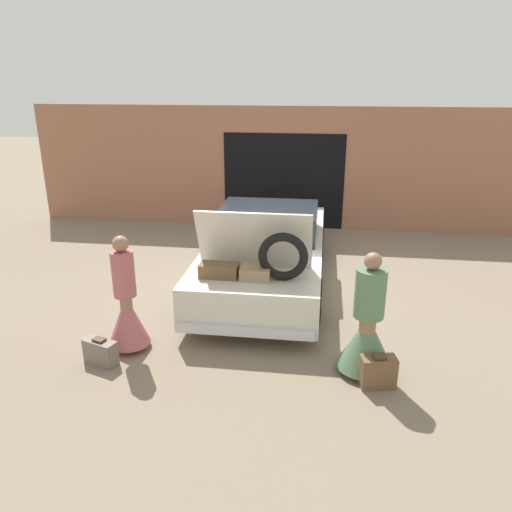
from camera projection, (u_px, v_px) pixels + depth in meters
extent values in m
plane|color=#7F705B|center=(266.00, 281.00, 8.82)|extent=(40.00, 40.00, 0.00)
cube|color=#9E664C|center=(284.00, 168.00, 11.62)|extent=(12.00, 0.12, 2.80)
cube|color=black|center=(283.00, 181.00, 11.65)|extent=(2.80, 0.02, 2.20)
cube|color=silver|center=(266.00, 256.00, 8.66)|extent=(1.92, 4.66, 0.61)
cube|color=#1E2328|center=(268.00, 221.00, 8.73)|extent=(1.69, 1.49, 0.48)
cylinder|color=black|center=(231.00, 237.00, 10.17)|extent=(0.18, 0.66, 0.66)
cylinder|color=black|center=(319.00, 241.00, 9.94)|extent=(0.18, 0.66, 0.66)
cylinder|color=black|center=(197.00, 294.00, 7.52)|extent=(0.18, 0.66, 0.66)
cylinder|color=black|center=(315.00, 301.00, 7.29)|extent=(0.18, 0.66, 0.66)
cube|color=silver|center=(245.00, 331.00, 6.52)|extent=(1.82, 0.10, 0.12)
cube|color=silver|center=(254.00, 240.00, 7.03)|extent=(1.63, 0.41, 0.91)
cube|color=brown|center=(219.00, 270.00, 6.92)|extent=(0.54, 0.28, 0.19)
cube|color=#9E8460|center=(256.00, 273.00, 6.86)|extent=(0.41, 0.33, 0.17)
torus|color=black|center=(283.00, 257.00, 6.72)|extent=(0.68, 0.12, 0.68)
cylinder|color=#997051|center=(128.00, 322.00, 6.55)|extent=(0.16, 0.16, 0.76)
cone|color=#B25B60|center=(128.00, 319.00, 6.54)|extent=(0.55, 0.55, 0.68)
cylinder|color=#B25B60|center=(123.00, 274.00, 6.32)|extent=(0.29, 0.29, 0.60)
sphere|color=#997051|center=(120.00, 244.00, 6.18)|extent=(0.21, 0.21, 0.21)
cylinder|color=#997051|center=(366.00, 344.00, 6.02)|extent=(0.20, 0.20, 0.75)
cone|color=#567A56|center=(366.00, 341.00, 6.01)|extent=(0.69, 0.69, 0.68)
cylinder|color=#567A56|center=(370.00, 293.00, 5.79)|extent=(0.36, 0.36, 0.59)
sphere|color=#997051|center=(373.00, 261.00, 5.66)|extent=(0.20, 0.20, 0.20)
cube|color=#75665B|center=(101.00, 352.00, 6.26)|extent=(0.47, 0.32, 0.32)
cube|color=#4C3823|center=(99.00, 339.00, 6.20)|extent=(0.18, 0.15, 0.02)
cube|color=brown|center=(378.00, 372.00, 5.79)|extent=(0.44, 0.28, 0.38)
cube|color=#4C3823|center=(379.00, 356.00, 5.71)|extent=(0.16, 0.15, 0.02)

